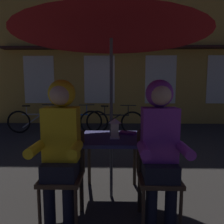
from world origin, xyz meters
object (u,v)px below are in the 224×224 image
Objects in this scene: person_right_hooded at (160,137)px; bicycle_nearest at (37,121)px; cafe_table at (111,145)px; lantern at (115,128)px; book at (127,133)px; patio_umbrella at (111,21)px; bicycle_third at (114,122)px; chair_left at (64,169)px; chair_right at (158,170)px; bicycle_second at (73,122)px; person_left_hooded at (61,137)px.

person_right_hooded is 0.84× the size of bicycle_nearest.
lantern reaches higher than cafe_table.
bicycle_nearest is 8.37× the size of book.
bicycle_third is at bearing 89.98° from patio_umbrella.
chair_left is (-0.48, -0.37, -0.15)m from cafe_table.
bicycle_third is (0.00, 3.40, -1.71)m from patio_umbrella.
cafe_table is 0.67m from person_right_hooded.
patio_umbrella is 11.55× the size of book.
person_right_hooded is at bearing -3.39° from chair_left.
bicycle_second is at bearing 113.94° from chair_right.
person_right_hooded is at bearing -41.57° from cafe_table.
person_left_hooded is 3.89m from bicycle_third.
cafe_table is 0.85× the size of chair_right.
person_right_hooded is at bearing 0.00° from person_left_hooded.
chair_left reaches higher than bicycle_nearest.
bicycle_second reaches higher than cafe_table.
bicycle_third is at bearing 90.69° from lantern.
patio_umbrella is 1.41× the size of bicycle_second.
patio_umbrella is at bearing 142.45° from chair_right.
bicycle_second is (-1.18, 3.37, -0.29)m from cafe_table.
person_right_hooded is at bearing -41.57° from patio_umbrella.
lantern is 0.71m from chair_left.
bicycle_second is at bearing -178.60° from bicycle_third.
person_left_hooded is at bearing -120.52° from book.
person_left_hooded is 0.96m from person_right_hooded.
bicycle_nearest is (-2.27, 3.49, -1.71)m from patio_umbrella.
bicycle_nearest is 4.15m from book.
patio_umbrella reaches higher than chair_left.
person_right_hooded is (0.00, -0.06, 0.36)m from chair_right.
lantern is at bearing -53.94° from patio_umbrella.
bicycle_second is 1.18m from bicycle_third.
patio_umbrella is at bearing -70.71° from bicycle_second.
person_right_hooded is (0.44, -0.37, -0.01)m from lantern.
lantern is 0.17× the size of person_left_hooded.
chair_right is at bearing -82.75° from bicycle_third.
chair_right is 0.36m from person_right_hooded.
person_left_hooded is 0.84× the size of bicycle_third.
patio_umbrella reaches higher than cafe_table.
chair_right reaches higher than bicycle_nearest.
person_left_hooded reaches higher than bicycle_second.
person_left_hooded reaches higher than chair_left.
bicycle_nearest is at bearing 144.79° from book.
bicycle_second and bicycle_third have the same top height.
bicycle_second is 3.50m from book.
lantern is 3.67m from bicycle_second.
patio_umbrella reaches higher than bicycle_second.
book is at bearing -53.29° from bicycle_nearest.
bicycle_nearest is 1.10m from bicycle_second.
bicycle_third is (2.27, -0.09, 0.00)m from bicycle_nearest.
person_right_hooded is (0.96, -0.06, 0.36)m from chair_left.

